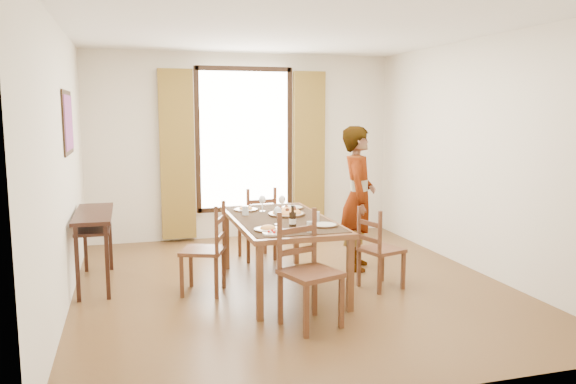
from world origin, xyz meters
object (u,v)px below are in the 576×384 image
object	(u,v)px
man	(358,198)
dining_table	(281,224)
console_table	(94,223)
pasta_platter	(287,211)

from	to	relation	value
man	dining_table	bearing A→B (deg)	138.42
console_table	dining_table	bearing A→B (deg)	-19.00
man	pasta_platter	world-z (taller)	man
console_table	dining_table	xyz separation A→B (m)	(1.90, -0.65, 0.01)
dining_table	pasta_platter	world-z (taller)	pasta_platter
console_table	pasta_platter	bearing A→B (deg)	-14.74
dining_table	man	size ratio (longest dim) A/B	1.10
console_table	dining_table	world-z (taller)	console_table
man	pasta_platter	xyz separation A→B (m)	(-0.98, -0.35, -0.04)
dining_table	man	world-z (taller)	man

